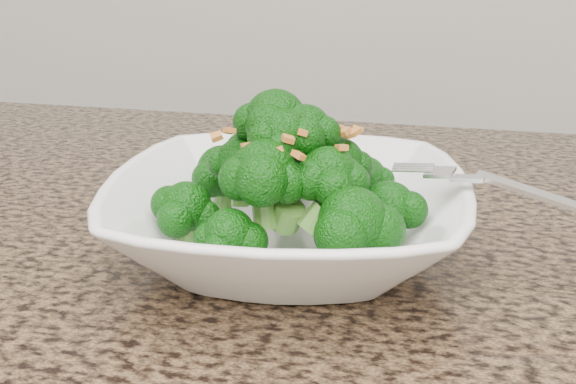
# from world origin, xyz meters

# --- Properties ---
(granite_counter) EXTENTS (1.64, 1.04, 0.03)m
(granite_counter) POSITION_xyz_m (0.00, 0.30, 0.89)
(granite_counter) COLOR brown
(granite_counter) RESTS_ON cabinet
(bowl) EXTENTS (0.28, 0.28, 0.06)m
(bowl) POSITION_xyz_m (0.13, 0.41, 0.93)
(bowl) COLOR white
(bowl) RESTS_ON granite_counter
(broccoli_pile) EXTENTS (0.22, 0.22, 0.08)m
(broccoli_pile) POSITION_xyz_m (0.13, 0.41, 1.00)
(broccoli_pile) COLOR #0B4F09
(broccoli_pile) RESTS_ON bowl
(garlic_topping) EXTENTS (0.13, 0.13, 0.01)m
(garlic_topping) POSITION_xyz_m (0.13, 0.41, 1.04)
(garlic_topping) COLOR orange
(garlic_topping) RESTS_ON broccoli_pile
(fork) EXTENTS (0.18, 0.06, 0.01)m
(fork) POSITION_xyz_m (0.25, 0.42, 0.97)
(fork) COLOR silver
(fork) RESTS_ON bowl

